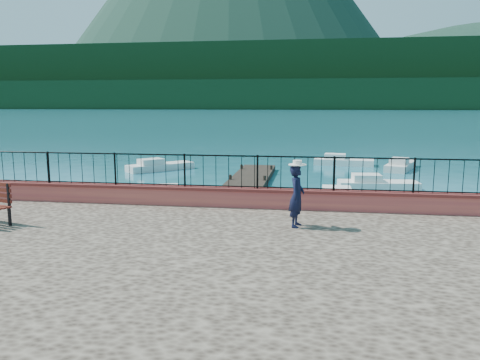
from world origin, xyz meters
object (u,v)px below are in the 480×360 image
(boat_1, at_px, (349,196))
(boat_3, at_px, (160,164))
(boat_5, at_px, (401,163))
(boat_4, at_px, (344,159))
(boat_2, at_px, (378,182))
(boat_0, at_px, (176,194))
(person, at_px, (297,196))

(boat_1, height_order, boat_3, same)
(boat_1, xyz_separation_m, boat_5, (4.19, 11.60, 0.00))
(boat_3, xyz_separation_m, boat_4, (11.75, 4.23, 0.00))
(boat_1, distance_m, boat_4, 13.02)
(boat_2, relative_size, boat_3, 0.90)
(boat_0, distance_m, boat_1, 7.33)
(boat_4, relative_size, boat_5, 0.93)
(person, relative_size, boat_2, 0.40)
(person, relative_size, boat_1, 0.47)
(boat_1, distance_m, boat_5, 12.33)
(boat_4, bearing_deg, boat_5, -14.59)
(person, xyz_separation_m, boat_2, (3.66, 12.10, -1.58))
(boat_0, bearing_deg, boat_2, 10.05)
(boat_1, xyz_separation_m, boat_3, (-11.10, 8.77, 0.00))
(boat_4, distance_m, boat_5, 3.80)
(boat_0, height_order, boat_1, same)
(boat_2, relative_size, boat_4, 0.97)
(boat_1, xyz_separation_m, boat_4, (0.65, 13.00, 0.00))
(person, distance_m, boat_3, 19.39)
(boat_1, relative_size, boat_2, 0.87)
(boat_1, bearing_deg, boat_5, 69.79)
(boat_0, distance_m, boat_5, 16.78)
(boat_2, distance_m, boat_5, 8.13)
(person, bearing_deg, boat_5, -7.22)
(boat_2, height_order, boat_4, same)
(boat_2, distance_m, boat_4, 9.21)
(boat_2, height_order, boat_3, same)
(boat_0, relative_size, boat_1, 1.03)
(boat_3, distance_m, boat_4, 12.49)
(person, height_order, boat_4, person)
(person, xyz_separation_m, boat_3, (-9.16, 17.01, -1.58))
(person, xyz_separation_m, boat_4, (2.59, 21.25, -1.58))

